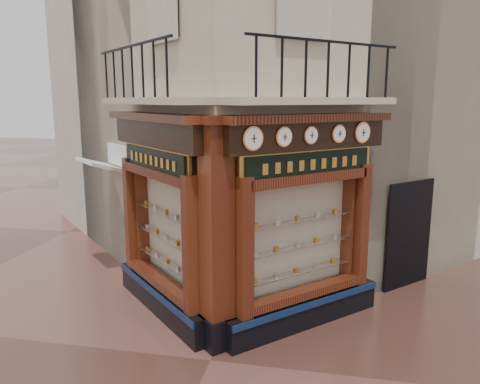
% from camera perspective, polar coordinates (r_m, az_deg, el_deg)
% --- Properties ---
extents(ground, '(80.00, 80.00, 0.00)m').
position_cam_1_polar(ground, '(8.20, -3.62, -19.81)').
color(ground, '#462820').
rests_on(ground, ground).
extents(main_building, '(11.31, 11.31, 12.00)m').
position_cam_1_polar(main_building, '(13.19, 3.36, 18.93)').
color(main_building, '#C3B198').
rests_on(main_building, ground).
extents(neighbour_left, '(11.31, 11.31, 11.00)m').
position_cam_1_polar(neighbour_left, '(16.06, -4.47, 15.73)').
color(neighbour_left, beige).
rests_on(neighbour_left, ground).
extents(neighbour_right, '(11.31, 11.31, 11.00)m').
position_cam_1_polar(neighbour_right, '(15.48, 14.16, 15.61)').
color(neighbour_right, beige).
rests_on(neighbour_right, ground).
extents(shopfront_left, '(2.86, 2.86, 3.98)m').
position_cam_1_polar(shopfront_left, '(9.24, -9.70, -3.02)').
color(shopfront_left, black).
rests_on(shopfront_left, ground).
extents(shopfront_right, '(2.86, 2.86, 3.98)m').
position_cam_1_polar(shopfront_right, '(8.66, 8.00, -3.94)').
color(shopfront_right, black).
rests_on(shopfront_right, ground).
extents(corner_pilaster, '(0.85, 0.85, 3.98)m').
position_cam_1_polar(corner_pilaster, '(7.85, -2.85, -5.66)').
color(corner_pilaster, black).
rests_on(corner_pilaster, ground).
extents(balcony, '(5.94, 2.97, 1.03)m').
position_cam_1_polar(balcony, '(8.47, -1.33, 11.16)').
color(balcony, '#C3B198').
rests_on(balcony, ground).
extents(clock_a, '(0.31, 0.31, 0.39)m').
position_cam_1_polar(clock_a, '(7.41, 1.57, 6.53)').
color(clock_a, '#D48346').
rests_on(clock_a, ground).
extents(clock_b, '(0.27, 0.27, 0.34)m').
position_cam_1_polar(clock_b, '(7.78, 5.35, 6.71)').
color(clock_b, '#D48346').
rests_on(clock_b, ground).
extents(clock_c, '(0.25, 0.25, 0.31)m').
position_cam_1_polar(clock_c, '(8.17, 8.61, 6.85)').
color(clock_c, '#D48346').
rests_on(clock_c, ground).
extents(clock_d, '(0.27, 0.27, 0.33)m').
position_cam_1_polar(clock_d, '(8.63, 11.93, 6.96)').
color(clock_d, '#D48346').
rests_on(clock_d, ground).
extents(clock_e, '(0.32, 0.32, 0.40)m').
position_cam_1_polar(clock_e, '(9.08, 14.68, 7.03)').
color(clock_e, '#D48346').
rests_on(clock_e, ground).
extents(awning, '(1.53, 1.53, 0.31)m').
position_cam_1_polar(awning, '(12.27, -15.96, -9.38)').
color(awning, silver).
rests_on(awning, ground).
extents(signboard_left, '(2.06, 2.06, 0.55)m').
position_cam_1_polar(signboard_left, '(9.01, -10.39, 3.86)').
color(signboard_left, '#C18D38').
rests_on(signboard_left, ground).
extents(signboard_right, '(2.18, 2.18, 0.58)m').
position_cam_1_polar(signboard_right, '(8.38, 8.56, 3.38)').
color(signboard_right, '#C18D38').
rests_on(signboard_right, ground).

